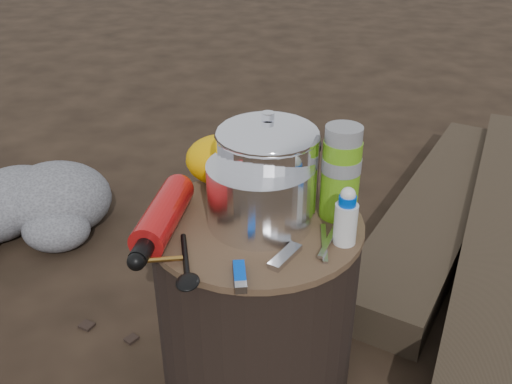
# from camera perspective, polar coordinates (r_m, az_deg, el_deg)

# --- Properties ---
(ground) EXTENTS (60.00, 60.00, 0.00)m
(ground) POSITION_cam_1_polar(r_m,az_deg,el_deg) (1.43, -0.00, -17.08)
(ground) COLOR black
(ground) RESTS_ON ground
(stump) EXTENTS (0.45, 0.45, 0.41)m
(stump) POSITION_cam_1_polar(r_m,az_deg,el_deg) (1.29, -0.00, -10.74)
(stump) COLOR black
(stump) RESTS_ON ground
(log_small) EXTENTS (0.79, 1.32, 0.11)m
(log_small) POSITION_cam_1_polar(r_m,az_deg,el_deg) (2.00, 18.18, -1.63)
(log_small) COLOR #31271C
(log_small) RESTS_ON ground
(foil_windscreen) EXTENTS (0.22, 0.22, 0.13)m
(foil_windscreen) POSITION_cam_1_polar(r_m,az_deg,el_deg) (1.13, 0.43, -0.22)
(foil_windscreen) COLOR white
(foil_windscreen) RESTS_ON stump
(camping_pot) EXTENTS (0.21, 0.21, 0.21)m
(camping_pot) POSITION_cam_1_polar(r_m,az_deg,el_deg) (1.16, 1.17, 2.70)
(camping_pot) COLOR white
(camping_pot) RESTS_ON stump
(fuel_bottle) EXTENTS (0.09, 0.29, 0.07)m
(fuel_bottle) POSITION_cam_1_polar(r_m,az_deg,el_deg) (1.13, -9.46, -2.37)
(fuel_bottle) COLOR red
(fuel_bottle) RESTS_ON stump
(thermos) EXTENTS (0.08, 0.08, 0.20)m
(thermos) POSITION_cam_1_polar(r_m,az_deg,el_deg) (1.15, 8.64, 1.92)
(thermos) COLOR #63A518
(thermos) RESTS_ON stump
(travel_mug) EXTENTS (0.08, 0.08, 0.13)m
(travel_mug) POSITION_cam_1_polar(r_m,az_deg,el_deg) (1.24, 4.50, 2.28)
(travel_mug) COLOR black
(travel_mug) RESTS_ON stump
(stuff_sack) EXTENTS (0.17, 0.14, 0.12)m
(stuff_sack) POSITION_cam_1_polar(r_m,az_deg,el_deg) (1.29, -3.46, 3.29)
(stuff_sack) COLOR #F0AB02
(stuff_sack) RESTS_ON stump
(food_pouch) EXTENTS (0.10, 0.02, 0.13)m
(food_pouch) POSITION_cam_1_polar(r_m,az_deg,el_deg) (1.30, -0.60, 3.81)
(food_pouch) COLOR #0D1846
(food_pouch) RESTS_ON stump
(lighter) EXTENTS (0.03, 0.08, 0.01)m
(lighter) POSITION_cam_1_polar(r_m,az_deg,el_deg) (1.01, -1.69, -8.26)
(lighter) COLOR #0043CE
(lighter) RESTS_ON stump
(multitool) EXTENTS (0.06, 0.09, 0.01)m
(multitool) POSITION_cam_1_polar(r_m,az_deg,el_deg) (1.05, 2.99, -6.59)
(multitool) COLOR #B7B6BB
(multitool) RESTS_ON stump
(pot_grabber) EXTENTS (0.05, 0.13, 0.01)m
(pot_grabber) POSITION_cam_1_polar(r_m,az_deg,el_deg) (1.10, 6.97, -5.05)
(pot_grabber) COLOR #B7B6BB
(pot_grabber) RESTS_ON stump
(spork) EXTENTS (0.08, 0.17, 0.01)m
(spork) POSITION_cam_1_polar(r_m,az_deg,el_deg) (1.06, -7.23, -6.54)
(spork) COLOR black
(spork) RESTS_ON stump
(squeeze_bottle) EXTENTS (0.05, 0.05, 0.11)m
(squeeze_bottle) POSITION_cam_1_polar(r_m,az_deg,el_deg) (1.09, 9.16, -2.72)
(squeeze_bottle) COLOR silver
(squeeze_bottle) RESTS_ON stump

